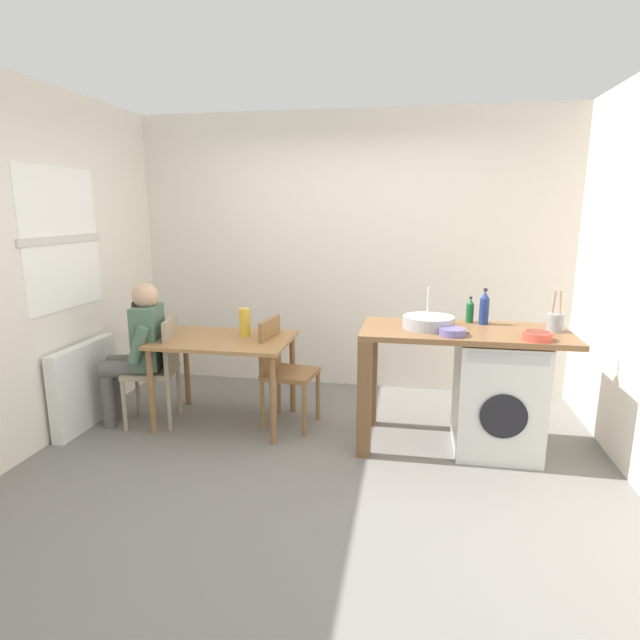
{
  "coord_description": "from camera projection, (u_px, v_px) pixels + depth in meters",
  "views": [
    {
      "loc": [
        0.62,
        -3.34,
        1.79
      ],
      "look_at": [
        -0.06,
        0.45,
        0.95
      ],
      "focal_mm": 28.86,
      "sensor_mm": 36.0,
      "label": 1
    }
  ],
  "objects": [
    {
      "name": "utensil_crock",
      "position": [
        555.0,
        322.0,
        3.68
      ],
      "size": [
        0.11,
        0.11,
        0.3
      ],
      "color": "gray",
      "rests_on": "kitchen_counter"
    },
    {
      "name": "mixing_bowl",
      "position": [
        452.0,
        331.0,
        3.58
      ],
      "size": [
        0.18,
        0.18,
        0.05
      ],
      "color": "slate",
      "rests_on": "kitchen_counter"
    },
    {
      "name": "washing_machine",
      "position": [
        497.0,
        395.0,
        3.82
      ],
      "size": [
        0.6,
        0.61,
        0.86
      ],
      "color": "silver",
      "rests_on": "ground_plane"
    },
    {
      "name": "vase",
      "position": [
        245.0,
        322.0,
        4.28
      ],
      "size": [
        0.09,
        0.09,
        0.24
      ],
      "primitive_type": "cylinder",
      "color": "gold",
      "rests_on": "dining_table"
    },
    {
      "name": "tap",
      "position": [
        428.0,
        305.0,
        3.95
      ],
      "size": [
        0.02,
        0.02,
        0.28
      ],
      "primitive_type": "cylinder",
      "color": "#B2B2B7",
      "rests_on": "kitchen_counter"
    },
    {
      "name": "chair_person_seat",
      "position": [
        159.0,
        365.0,
        4.3
      ],
      "size": [
        0.48,
        0.48,
        0.9
      ],
      "rotation": [
        0.0,
        0.0,
        1.79
      ],
      "color": "gray",
      "rests_on": "ground_plane"
    },
    {
      "name": "sink_basin",
      "position": [
        428.0,
        322.0,
        3.8
      ],
      "size": [
        0.38,
        0.38,
        0.09
      ],
      "primitive_type": "cylinder",
      "color": "#9EA0A5",
      "rests_on": "kitchen_counter"
    },
    {
      "name": "wall_back",
      "position": [
        349.0,
        253.0,
        5.1
      ],
      "size": [
        4.6,
        0.1,
        2.7
      ],
      "primitive_type": "cube",
      "color": "silver",
      "rests_on": "ground_plane"
    },
    {
      "name": "bottle_tall_green",
      "position": [
        470.0,
        311.0,
        3.97
      ],
      "size": [
        0.06,
        0.06,
        0.2
      ],
      "color": "#19592D",
      "rests_on": "kitchen_counter"
    },
    {
      "name": "colander",
      "position": [
        537.0,
        335.0,
        3.46
      ],
      "size": [
        0.2,
        0.2,
        0.06
      ],
      "color": "#D84C38",
      "rests_on": "kitchen_counter"
    },
    {
      "name": "bottle_squat_brown",
      "position": [
        484.0,
        308.0,
        3.91
      ],
      "size": [
        0.07,
        0.07,
        0.28
      ],
      "color": "navy",
      "rests_on": "kitchen_counter"
    },
    {
      "name": "radiator",
      "position": [
        85.0,
        385.0,
        4.27
      ],
      "size": [
        0.1,
        0.8,
        0.7
      ],
      "primitive_type": "cube",
      "color": "white",
      "rests_on": "ground_plane"
    },
    {
      "name": "chair_opposite",
      "position": [
        282.0,
        366.0,
        4.26
      ],
      "size": [
        0.45,
        0.45,
        0.9
      ],
      "rotation": [
        0.0,
        0.0,
        -1.7
      ],
      "color": "olive",
      "rests_on": "ground_plane"
    },
    {
      "name": "seated_person",
      "position": [
        138.0,
        346.0,
        4.26
      ],
      "size": [
        0.54,
        0.54,
        1.2
      ],
      "rotation": [
        0.0,
        0.0,
        1.79
      ],
      "color": "#595651",
      "rests_on": "ground_plane"
    },
    {
      "name": "ground_plane",
      "position": [
        317.0,
        462.0,
        3.7
      ],
      "size": [
        5.46,
        5.46,
        0.0
      ],
      "primitive_type": "plane",
      "color": "slate"
    },
    {
      "name": "dining_table",
      "position": [
        224.0,
        349.0,
        4.26
      ],
      "size": [
        1.1,
        0.76,
        0.74
      ],
      "color": "#9E7042",
      "rests_on": "ground_plane"
    },
    {
      "name": "kitchen_counter",
      "position": [
        434.0,
        349.0,
        3.83
      ],
      "size": [
        1.5,
        0.68,
        0.92
      ],
      "color": "brown",
      "rests_on": "ground_plane"
    },
    {
      "name": "scissors",
      "position": [
        459.0,
        332.0,
        3.67
      ],
      "size": [
        0.15,
        0.06,
        0.01
      ],
      "color": "#B2B2B7",
      "rests_on": "kitchen_counter"
    },
    {
      "name": "wall_window_side",
      "position": [
        31.0,
        269.0,
        3.79
      ],
      "size": [
        0.12,
        3.8,
        2.7
      ],
      "color": "silver",
      "rests_on": "ground_plane"
    }
  ]
}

